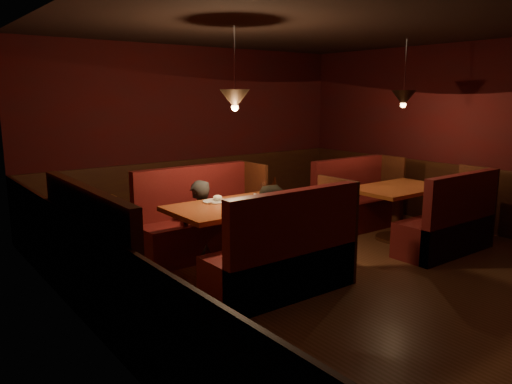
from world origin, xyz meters
TOP-DOWN VIEW (x-y plane):
  - room at (-0.28, 0.05)m, footprint 6.02×7.02m
  - main_table at (-1.07, 0.68)m, footprint 1.56×0.95m
  - main_bench_far at (-1.06, 1.57)m, footprint 1.72×0.61m
  - main_bench_near at (-1.06, -0.20)m, footprint 1.72×0.61m
  - second_table at (1.59, 0.40)m, footprint 1.40×0.90m
  - second_bench_far at (1.62, 1.24)m, footprint 1.55×0.58m
  - second_bench_near at (1.62, -0.44)m, footprint 1.55×0.58m
  - diner_a at (-1.21, 1.33)m, footprint 0.55×0.39m
  - diner_b at (-0.95, 0.13)m, footprint 0.83×0.71m

SIDE VIEW (x-z plane):
  - second_bench_far at x=1.62m, z-range -0.20..0.91m
  - second_bench_near at x=1.62m, z-range -0.20..0.91m
  - main_bench_far at x=-1.06m, z-range -0.21..0.96m
  - main_bench_near at x=-1.06m, z-range -0.21..0.96m
  - second_table at x=1.59m, z-range 0.19..0.98m
  - main_table at x=-1.07m, z-range 0.10..1.19m
  - diner_a at x=-1.21m, z-range 0.00..1.40m
  - diner_b at x=-0.95m, z-range 0.00..1.48m
  - room at x=-0.28m, z-range -0.41..2.51m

